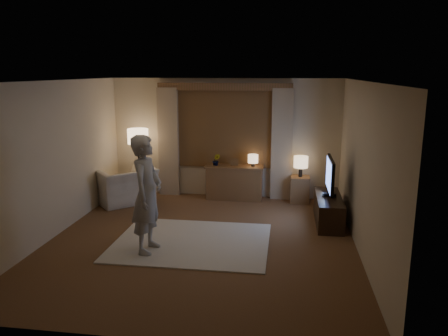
% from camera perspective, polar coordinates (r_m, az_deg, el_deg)
% --- Properties ---
extents(room, '(5.04, 5.54, 2.64)m').
position_cam_1_polar(room, '(7.42, -2.34, 1.57)').
color(room, brown).
rests_on(room, ground).
extents(rug, '(2.50, 2.00, 0.02)m').
position_cam_1_polar(rug, '(7.27, -4.22, -9.60)').
color(rug, beige).
rests_on(rug, floor).
extents(sideboard, '(1.20, 0.40, 0.70)m').
position_cam_1_polar(sideboard, '(9.53, 1.36, -2.01)').
color(sideboard, brown).
rests_on(sideboard, floor).
extents(picture_frame, '(0.16, 0.02, 0.20)m').
position_cam_1_polar(picture_frame, '(9.43, 1.38, 0.64)').
color(picture_frame, brown).
rests_on(picture_frame, sideboard).
extents(plant, '(0.17, 0.13, 0.30)m').
position_cam_1_polar(plant, '(9.47, -1.02, 1.00)').
color(plant, '#999999').
rests_on(plant, sideboard).
extents(table_lamp_sideboard, '(0.22, 0.22, 0.30)m').
position_cam_1_polar(table_lamp_sideboard, '(9.37, 3.81, 1.15)').
color(table_lamp_sideboard, black).
rests_on(table_lamp_sideboard, sideboard).
extents(floor_lamp, '(0.45, 0.45, 1.53)m').
position_cam_1_polar(floor_lamp, '(9.64, -11.16, 3.59)').
color(floor_lamp, black).
rests_on(floor_lamp, floor).
extents(armchair, '(1.54, 1.53, 0.75)m').
position_cam_1_polar(armchair, '(9.49, -12.82, -2.22)').
color(armchair, beige).
rests_on(armchair, floor).
extents(side_table, '(0.40, 0.40, 0.56)m').
position_cam_1_polar(side_table, '(9.44, 9.87, -2.78)').
color(side_table, brown).
rests_on(side_table, floor).
extents(table_lamp_side, '(0.30, 0.30, 0.44)m').
position_cam_1_polar(table_lamp_side, '(9.31, 10.00, 0.71)').
color(table_lamp_side, black).
rests_on(table_lamp_side, side_table).
extents(tv_stand, '(0.45, 1.40, 0.50)m').
position_cam_1_polar(tv_stand, '(8.30, 13.47, -5.31)').
color(tv_stand, black).
rests_on(tv_stand, floor).
extents(tv, '(0.24, 0.99, 0.71)m').
position_cam_1_polar(tv, '(8.13, 13.69, -0.99)').
color(tv, black).
rests_on(tv, tv_stand).
extents(person, '(0.48, 0.69, 1.81)m').
position_cam_1_polar(person, '(6.72, -10.05, -3.37)').
color(person, '#B5B0A7').
rests_on(person, rug).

